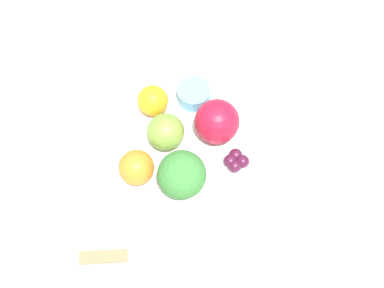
{
  "coord_description": "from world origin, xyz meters",
  "views": [
    {
      "loc": [
        0.3,
        0.01,
        0.68
      ],
      "look_at": [
        0.0,
        0.0,
        0.06
      ],
      "focal_mm": 50.0,
      "sensor_mm": 36.0,
      "label": 1
    }
  ],
  "objects_px": {
    "orange_front": "(153,100)",
    "bowl": "(192,153)",
    "small_cup": "(192,94)",
    "apple_green": "(166,132)",
    "orange_back": "(136,167)",
    "grape_cluster": "(236,161)",
    "spoon": "(103,257)",
    "apple_red": "(217,122)",
    "broccoli": "(182,175)"
  },
  "relations": [
    {
      "from": "orange_back",
      "to": "small_cup",
      "type": "relative_size",
      "value": 1.0
    },
    {
      "from": "broccoli",
      "to": "grape_cluster",
      "type": "height_order",
      "value": "broccoli"
    },
    {
      "from": "broccoli",
      "to": "orange_front",
      "type": "relative_size",
      "value": 1.67
    },
    {
      "from": "grape_cluster",
      "to": "orange_front",
      "type": "bearing_deg",
      "value": -125.59
    },
    {
      "from": "bowl",
      "to": "spoon",
      "type": "bearing_deg",
      "value": -36.98
    },
    {
      "from": "apple_red",
      "to": "apple_green",
      "type": "bearing_deg",
      "value": -77.62
    },
    {
      "from": "small_cup",
      "to": "bowl",
      "type": "bearing_deg",
      "value": 1.62
    },
    {
      "from": "small_cup",
      "to": "apple_green",
      "type": "bearing_deg",
      "value": -25.82
    },
    {
      "from": "grape_cluster",
      "to": "spoon",
      "type": "relative_size",
      "value": 0.53
    },
    {
      "from": "apple_green",
      "to": "orange_front",
      "type": "relative_size",
      "value": 1.18
    },
    {
      "from": "broccoli",
      "to": "small_cup",
      "type": "height_order",
      "value": "broccoli"
    },
    {
      "from": "bowl",
      "to": "grape_cluster",
      "type": "height_order",
      "value": "grape_cluster"
    },
    {
      "from": "broccoli",
      "to": "orange_back",
      "type": "bearing_deg",
      "value": -104.63
    },
    {
      "from": "bowl",
      "to": "apple_red",
      "type": "bearing_deg",
      "value": 126.89
    },
    {
      "from": "spoon",
      "to": "orange_back",
      "type": "bearing_deg",
      "value": 159.16
    },
    {
      "from": "grape_cluster",
      "to": "spoon",
      "type": "distance_m",
      "value": 0.2
    },
    {
      "from": "apple_green",
      "to": "orange_front",
      "type": "distance_m",
      "value": 0.05
    },
    {
      "from": "apple_green",
      "to": "spoon",
      "type": "distance_m",
      "value": 0.17
    },
    {
      "from": "small_cup",
      "to": "spoon",
      "type": "relative_size",
      "value": 0.73
    },
    {
      "from": "grape_cluster",
      "to": "broccoli",
      "type": "bearing_deg",
      "value": -63.12
    },
    {
      "from": "orange_front",
      "to": "bowl",
      "type": "bearing_deg",
      "value": 43.0
    },
    {
      "from": "spoon",
      "to": "apple_red",
      "type": "bearing_deg",
      "value": 140.11
    },
    {
      "from": "apple_red",
      "to": "spoon",
      "type": "distance_m",
      "value": 0.22
    },
    {
      "from": "apple_red",
      "to": "orange_back",
      "type": "bearing_deg",
      "value": -57.13
    },
    {
      "from": "orange_front",
      "to": "spoon",
      "type": "xyz_separation_m",
      "value": [
        0.2,
        -0.05,
        -0.05
      ]
    },
    {
      "from": "orange_front",
      "to": "orange_back",
      "type": "distance_m",
      "value": 0.1
    },
    {
      "from": "small_cup",
      "to": "spoon",
      "type": "distance_m",
      "value": 0.24
    },
    {
      "from": "apple_red",
      "to": "small_cup",
      "type": "height_order",
      "value": "apple_red"
    },
    {
      "from": "apple_red",
      "to": "grape_cluster",
      "type": "bearing_deg",
      "value": 29.42
    },
    {
      "from": "bowl",
      "to": "orange_front",
      "type": "bearing_deg",
      "value": -137.0
    },
    {
      "from": "orange_front",
      "to": "small_cup",
      "type": "distance_m",
      "value": 0.05
    },
    {
      "from": "orange_back",
      "to": "orange_front",
      "type": "bearing_deg",
      "value": 171.69
    },
    {
      "from": "orange_back",
      "to": "grape_cluster",
      "type": "relative_size",
      "value": 1.37
    },
    {
      "from": "bowl",
      "to": "grape_cluster",
      "type": "bearing_deg",
      "value": 69.25
    },
    {
      "from": "apple_green",
      "to": "orange_back",
      "type": "xyz_separation_m",
      "value": [
        0.05,
        -0.03,
        -0.0
      ]
    },
    {
      "from": "broccoli",
      "to": "orange_back",
      "type": "height_order",
      "value": "broccoli"
    },
    {
      "from": "bowl",
      "to": "apple_red",
      "type": "xyz_separation_m",
      "value": [
        -0.02,
        0.03,
        0.04
      ]
    },
    {
      "from": "grape_cluster",
      "to": "small_cup",
      "type": "distance_m",
      "value": 0.11
    },
    {
      "from": "orange_front",
      "to": "small_cup",
      "type": "relative_size",
      "value": 0.91
    },
    {
      "from": "orange_front",
      "to": "spoon",
      "type": "bearing_deg",
      "value": -14.83
    },
    {
      "from": "bowl",
      "to": "small_cup",
      "type": "relative_size",
      "value": 4.78
    },
    {
      "from": "orange_back",
      "to": "spoon",
      "type": "height_order",
      "value": "orange_back"
    },
    {
      "from": "broccoli",
      "to": "small_cup",
      "type": "xyz_separation_m",
      "value": [
        -0.13,
        0.01,
        -0.03
      ]
    },
    {
      "from": "orange_back",
      "to": "small_cup",
      "type": "xyz_separation_m",
      "value": [
        -0.11,
        0.07,
        -0.01
      ]
    },
    {
      "from": "orange_back",
      "to": "grape_cluster",
      "type": "xyz_separation_m",
      "value": [
        -0.02,
        0.12,
        -0.01
      ]
    },
    {
      "from": "broccoli",
      "to": "spoon",
      "type": "bearing_deg",
      "value": -48.24
    },
    {
      "from": "bowl",
      "to": "apple_green",
      "type": "bearing_deg",
      "value": -105.21
    },
    {
      "from": "grape_cluster",
      "to": "small_cup",
      "type": "bearing_deg",
      "value": -148.59
    },
    {
      "from": "bowl",
      "to": "spoon",
      "type": "distance_m",
      "value": 0.18
    },
    {
      "from": "bowl",
      "to": "small_cup",
      "type": "xyz_separation_m",
      "value": [
        -0.07,
        -0.0,
        0.03
      ]
    }
  ]
}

